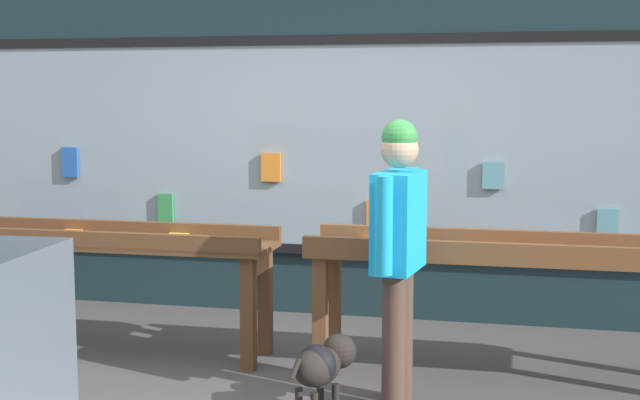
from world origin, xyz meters
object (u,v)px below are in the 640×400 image
display_table_left (93,250)px  small_dog (322,364)px  display_table_right (514,265)px  person_browsing (399,240)px

display_table_left → small_dog: bearing=-25.0°
small_dog → display_table_left: bearing=91.2°
display_table_left → display_table_right: (2.93, 0.00, 0.02)m
person_browsing → small_dog: bearing=129.5°
display_table_left → display_table_right: 2.93m
display_table_left → small_dog: 2.12m
display_table_left → small_dog: (1.88, -0.87, -0.43)m
display_table_right → person_browsing: size_ratio=1.55×
display_table_right → person_browsing: 0.94m
person_browsing → small_dog: 0.84m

